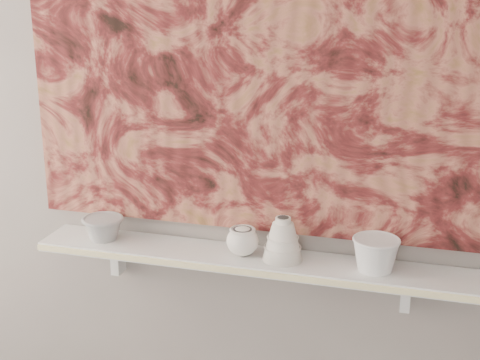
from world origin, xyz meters
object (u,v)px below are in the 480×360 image
(shelf, at_px, (248,260))
(bell_vessel, at_px, (283,238))
(bowl_grey, at_px, (103,228))
(bowl_white, at_px, (376,254))
(painting, at_px, (256,58))
(cup_cream, at_px, (243,241))

(shelf, relative_size, bell_vessel, 10.02)
(bowl_grey, distance_m, bowl_white, 0.90)
(shelf, bearing_deg, painting, 90.00)
(shelf, xyz_separation_m, bowl_grey, (-0.50, 0.00, 0.06))
(bowl_grey, height_order, bowl_white, bowl_white)
(cup_cream, relative_size, bowl_white, 0.71)
(cup_cream, relative_size, bell_vessel, 0.73)
(shelf, height_order, bowl_grey, bowl_grey)
(painting, relative_size, bell_vessel, 10.73)
(painting, bearing_deg, bell_vessel, -36.31)
(painting, xyz_separation_m, bowl_grey, (-0.50, -0.08, -0.57))
(painting, distance_m, bowl_grey, 0.77)
(cup_cream, xyz_separation_m, bowl_white, (0.41, 0.00, 0.01))
(bell_vessel, relative_size, bowl_white, 0.98)
(painting, xyz_separation_m, bell_vessel, (0.11, -0.08, -0.54))
(bell_vessel, bearing_deg, bowl_white, 0.00)
(shelf, distance_m, bowl_white, 0.40)
(cup_cream, xyz_separation_m, bell_vessel, (0.13, 0.00, 0.02))
(bowl_grey, bearing_deg, cup_cream, 0.00)
(shelf, height_order, bowl_white, bowl_white)
(shelf, relative_size, bowl_white, 9.82)
(shelf, relative_size, cup_cream, 13.74)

